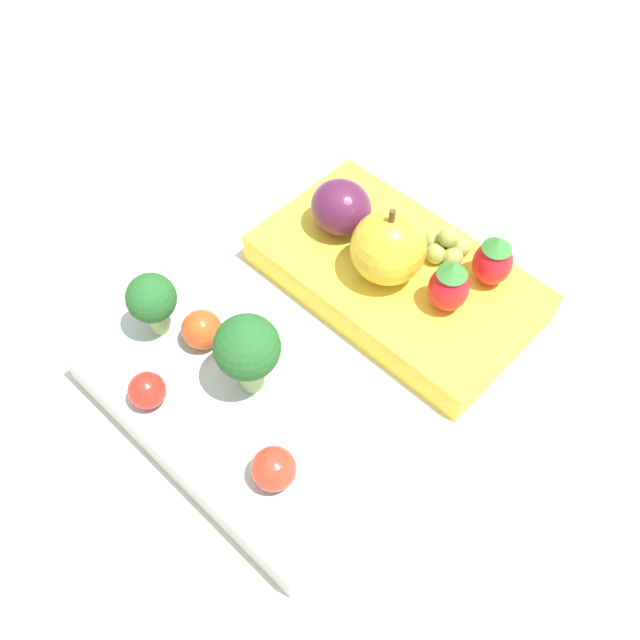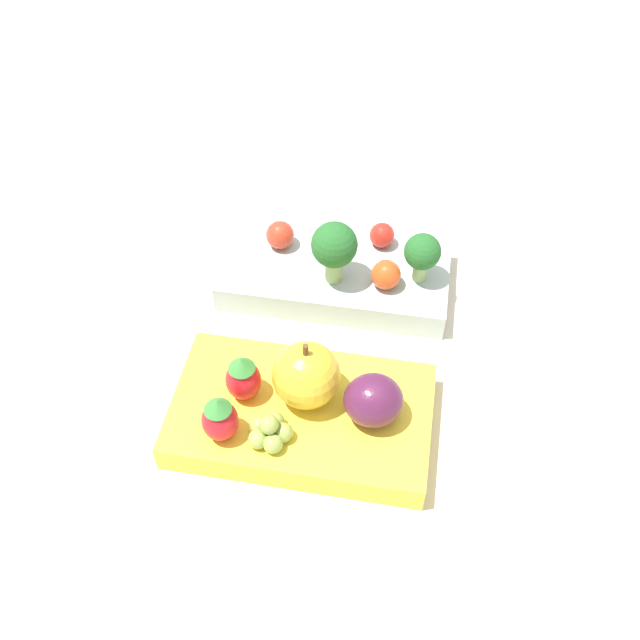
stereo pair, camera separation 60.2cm
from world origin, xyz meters
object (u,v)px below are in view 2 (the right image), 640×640
cherry_tomato_2 (386,275)px  strawberry_0 (243,378)px  broccoli_floret_1 (334,247)px  grape_cluster (269,431)px  cherry_tomato_0 (280,235)px  cherry_tomato_1 (382,235)px  bento_box_fruit (302,415)px  bento_box_savoury (336,274)px  apple (306,375)px  plum (373,400)px  strawberry_1 (220,419)px  broccoli_floret_0 (422,253)px

cherry_tomato_2 → strawberry_0: bearing=-134.1°
broccoli_floret_1 → grape_cluster: 0.17m
broccoli_floret_1 → cherry_tomato_0: bearing=139.4°
cherry_tomato_1 → grape_cluster: (-0.09, -0.20, -0.00)m
bento_box_fruit → cherry_tomato_2: size_ratio=8.22×
bento_box_savoury → apple: bearing=-98.8°
cherry_tomato_2 → plum: (-0.01, -0.13, 0.01)m
bento_box_savoury → cherry_tomato_1: size_ratio=9.39×
bento_box_fruit → broccoli_floret_1: broccoli_floret_1 is taller
strawberry_1 → cherry_tomato_0: bearing=80.9°
broccoli_floret_1 → cherry_tomato_1: size_ratio=2.63×
bento_box_fruit → cherry_tomato_2: cherry_tomato_2 is taller
bento_box_fruit → cherry_tomato_2: (0.07, 0.12, 0.03)m
broccoli_floret_0 → apple: (-0.09, -0.12, -0.01)m
bento_box_fruit → broccoli_floret_0: bearing=53.9°
cherry_tomato_0 → strawberry_1: size_ratio=0.62×
apple → plum: (0.05, -0.02, -0.01)m
cherry_tomato_0 → strawberry_1: 0.20m
broccoli_floret_1 → strawberry_0: (-0.07, -0.12, -0.02)m
broccoli_floret_0 → broccoli_floret_1: bearing=-178.9°
strawberry_1 → strawberry_0: bearing=69.3°
bento_box_fruit → plum: bearing=-7.9°
strawberry_1 → grape_cluster: (0.03, -0.00, -0.01)m
bento_box_savoury → cherry_tomato_0: bearing=156.0°
cherry_tomato_2 → broccoli_floret_1: bearing=170.9°
cherry_tomato_2 → strawberry_0: (-0.11, -0.11, 0.01)m
cherry_tomato_0 → broccoli_floret_0: bearing=-18.1°
cherry_tomato_2 → apple: (-0.06, -0.11, 0.01)m
broccoli_floret_1 → cherry_tomato_1: broccoli_floret_1 is taller
bento_box_fruit → cherry_tomato_0: 0.17m
broccoli_floret_1 → plum: (0.03, -0.14, -0.02)m
broccoli_floret_1 → apple: bearing=-99.2°
cherry_tomato_2 → bento_box_fruit: bearing=-118.5°
broccoli_floret_0 → cherry_tomato_0: 0.13m
bento_box_fruit → plum: 0.06m
broccoli_floret_1 → cherry_tomato_2: (0.04, -0.01, -0.02)m
broccoli_floret_1 → plum: bearing=-78.3°
cherry_tomato_2 → grape_cluster: 0.17m
bento_box_savoury → strawberry_1: strawberry_1 is taller
broccoli_floret_0 → apple: apple is taller
cherry_tomato_0 → grape_cluster: bearing=-89.1°
cherry_tomato_1 → grape_cluster: same height
bento_box_savoury → cherry_tomato_2: bearing=-31.6°
apple → strawberry_1: bearing=-149.9°
bento_box_savoury → broccoli_floret_1: broccoli_floret_1 is taller
cherry_tomato_1 → strawberry_1: 0.23m
cherry_tomato_2 → plum: bearing=-96.6°
broccoli_floret_0 → cherry_tomato_1: size_ratio=2.11×
plum → cherry_tomato_0: bearing=113.1°
broccoli_floret_1 → cherry_tomato_0: 0.07m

